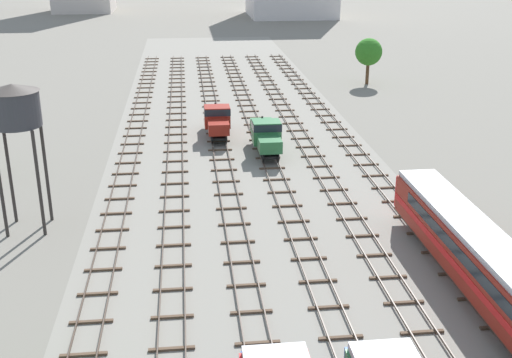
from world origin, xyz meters
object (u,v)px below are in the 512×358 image
(water_tower, at_px, (14,109))
(shunter_loco_centre_left_far, at_px, (217,118))
(shunter_loco_centre_midfar, at_px, (266,134))
(diesel_railcar_right_mid, at_px, (473,250))

(water_tower, bearing_deg, shunter_loco_centre_left_far, 55.76)
(water_tower, bearing_deg, shunter_loco_centre_midfar, 38.70)
(diesel_railcar_right_mid, distance_m, water_tower, 31.35)
(shunter_loco_centre_midfar, relative_size, water_tower, 0.79)
(shunter_loco_centre_midfar, relative_size, shunter_loco_centre_left_far, 1.00)
(shunter_loco_centre_midfar, bearing_deg, water_tower, -141.30)
(diesel_railcar_right_mid, relative_size, shunter_loco_centre_midfar, 2.42)
(shunter_loco_centre_left_far, bearing_deg, shunter_loco_centre_midfar, -55.22)
(shunter_loco_centre_midfar, height_order, water_tower, water_tower)
(diesel_railcar_right_mid, bearing_deg, water_tower, 157.14)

